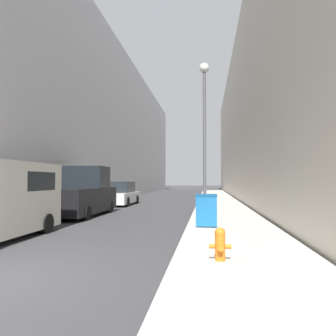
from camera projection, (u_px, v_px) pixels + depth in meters
sidewalk_right at (219, 204)px, 22.84m from camera, size 3.11×60.00×0.13m
building_left_glass at (68, 126)px, 32.80m from camera, size 12.00×60.00×14.29m
building_right_stone at (300, 121)px, 30.12m from camera, size 12.00×60.00×14.38m
fire_hydrant at (220, 243)px, 6.55m from camera, size 0.44×0.33×0.66m
trash_bin at (206, 210)px, 11.39m from camera, size 0.74×0.67×1.12m
lamppost at (204, 123)px, 13.62m from camera, size 0.41×0.41×6.52m
pickup_truck at (81, 195)px, 16.15m from camera, size 2.21×5.44×2.45m
parked_sedan_near at (120, 194)px, 22.93m from camera, size 1.89×4.78×1.63m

